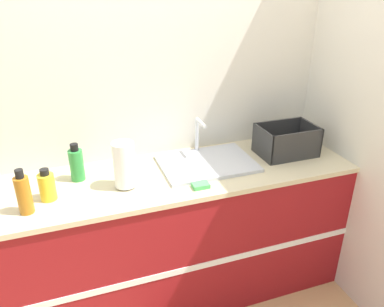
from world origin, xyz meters
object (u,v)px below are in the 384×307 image
Objects in this scene: paper_towel_roll at (124,165)px; bottle_green at (77,164)px; dish_rack at (286,143)px; bottle_amber at (24,194)px; sink at (207,162)px; bottle_yellow at (47,186)px.

paper_towel_roll is 1.19× the size of bottle_green.
dish_rack is (1.04, 0.08, -0.06)m from paper_towel_roll.
paper_towel_roll is 1.04m from dish_rack.
bottle_amber is (-1.53, -0.16, 0.03)m from dish_rack.
paper_towel_roll is at bearing -168.31° from sink.
bottle_amber is 1.35× the size of bottle_yellow.
bottle_amber is at bearing -170.18° from paper_towel_roll.
sink is at bearing 177.15° from dish_rack.
paper_towel_roll is (-0.51, -0.10, 0.11)m from sink.
bottle_amber is 1.07× the size of bottle_green.
dish_rack is 1.54× the size of bottle_amber.
paper_towel_roll reaches higher than bottle_amber.
dish_rack is 2.08× the size of bottle_yellow.
paper_towel_roll is 0.72× the size of dish_rack.
dish_rack is at bearing 6.11° from bottle_amber.
dish_rack is at bearing 4.34° from paper_towel_roll.
dish_rack is at bearing -2.85° from sink.
sink is at bearing 11.69° from paper_towel_roll.
paper_towel_roll is 0.40m from bottle_yellow.
paper_towel_roll is at bearing 9.82° from bottle_amber.
dish_rack is 1.64× the size of bottle_green.
paper_towel_roll is at bearing -35.35° from bottle_green.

